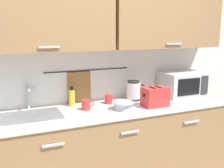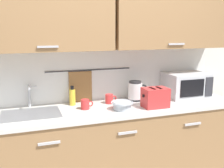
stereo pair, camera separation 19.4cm
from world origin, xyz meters
name	(u,v)px [view 1 (the left image)]	position (x,y,z in m)	size (l,w,h in m)	color
counter_unit	(115,148)	(-0.01, 0.30, 0.46)	(2.53, 0.64, 0.90)	#997047
back_wall_assembly	(107,41)	(0.00, 0.53, 1.52)	(3.70, 0.41, 2.50)	silver
sink_faucet	(28,95)	(-0.80, 0.53, 1.04)	(0.09, 0.17, 0.22)	#B2B5BA
microwave	(182,84)	(0.87, 0.41, 1.04)	(0.46, 0.35, 0.27)	silver
electric_kettle	(134,91)	(0.27, 0.45, 1.00)	(0.23, 0.16, 0.21)	black
dish_soap_bottle	(72,97)	(-0.40, 0.48, 0.99)	(0.06, 0.06, 0.20)	yellow
mug_near_sink	(86,105)	(-0.31, 0.30, 0.95)	(0.12, 0.08, 0.09)	red
mixing_bowl	(123,105)	(0.02, 0.17, 0.94)	(0.21, 0.21, 0.08)	#A5ADB7
toaster	(155,97)	(0.35, 0.15, 1.00)	(0.26, 0.17, 0.19)	red
mug_by_kettle	(109,99)	(-0.03, 0.42, 0.95)	(0.12, 0.08, 0.09)	red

